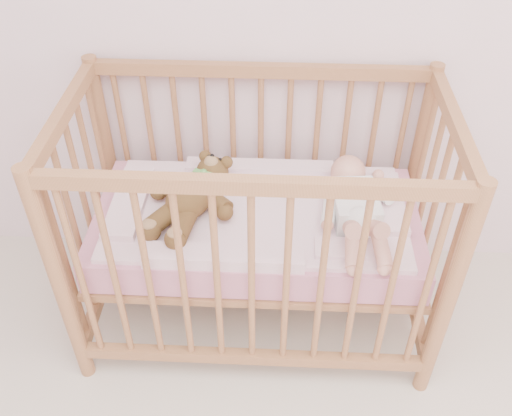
# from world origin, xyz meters

# --- Properties ---
(crib) EXTENTS (1.36, 0.76, 1.00)m
(crib) POSITION_xyz_m (-0.20, 1.60, 0.50)
(crib) COLOR #AB7848
(crib) RESTS_ON floor
(mattress) EXTENTS (1.22, 0.62, 0.13)m
(mattress) POSITION_xyz_m (-0.20, 1.60, 0.49)
(mattress) COLOR pink
(mattress) RESTS_ON crib
(blanket) EXTENTS (1.10, 0.58, 0.06)m
(blanket) POSITION_xyz_m (-0.20, 1.60, 0.56)
(blanket) COLOR #FBADC5
(blanket) RESTS_ON mattress
(baby) EXTENTS (0.34, 0.62, 0.15)m
(baby) POSITION_xyz_m (0.16, 1.58, 0.64)
(baby) COLOR white
(baby) RESTS_ON blanket
(teddy_bear) EXTENTS (0.52, 0.60, 0.14)m
(teddy_bear) POSITION_xyz_m (-0.44, 1.58, 0.65)
(teddy_bear) COLOR brown
(teddy_bear) RESTS_ON blanket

